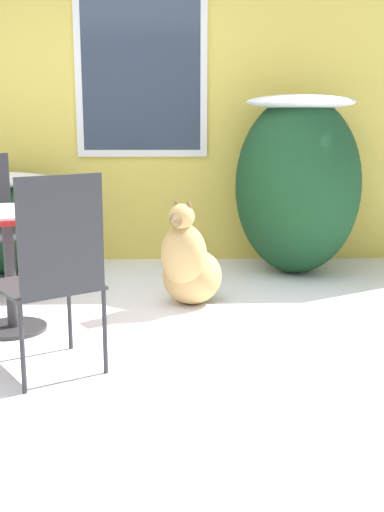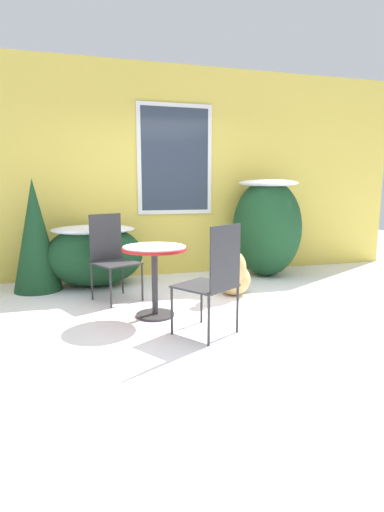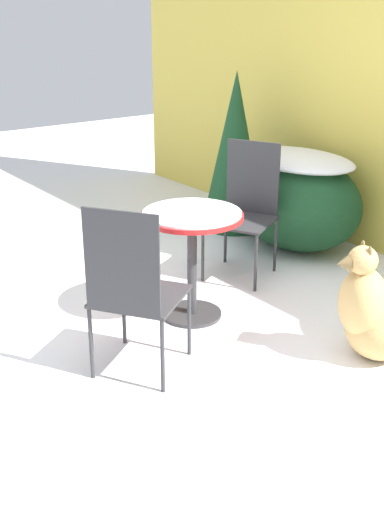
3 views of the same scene
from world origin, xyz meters
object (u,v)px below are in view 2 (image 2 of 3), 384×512
patio_table (155,262)px  patio_chair_near_table (112,254)px  patio_chair_far_side (213,277)px  dog (234,274)px

patio_table → patio_chair_near_table: 0.89m
patio_table → patio_chair_far_side: patio_chair_far_side is taller
patio_table → patio_chair_far_side: (0.41, -0.72, -0.03)m
dog → patio_table: bearing=-126.7°
patio_table → dog: (1.10, 0.53, -0.30)m
patio_chair_near_table → patio_chair_far_side: (0.78, -1.52, 0.00)m
patio_chair_far_side → dog: size_ratio=1.39×
patio_chair_near_table → patio_chair_far_side: size_ratio=1.00×
patio_chair_far_side → dog: bearing=-152.9°
patio_table → dog: patio_table is taller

